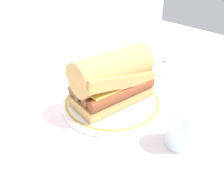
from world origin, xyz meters
TOP-DOWN VIEW (x-y plane):
  - ground_plane at (0.00, 0.00)m, footprint 1.50×1.50m
  - plate at (-0.02, -0.02)m, footprint 0.27×0.27m
  - sausage_sandwich at (-0.02, -0.02)m, footprint 0.21×0.13m
  - drinking_glass at (-0.01, -0.23)m, footprint 0.06×0.06m
  - salt_shaker at (0.22, -0.02)m, footprint 0.03×0.03m

SIDE VIEW (x-z plane):
  - ground_plane at x=0.00m, z-range 0.00..0.00m
  - plate at x=-0.02m, z-range 0.00..0.02m
  - salt_shaker at x=0.22m, z-range 0.00..0.07m
  - drinking_glass at x=-0.01m, z-range -0.01..0.08m
  - sausage_sandwich at x=-0.02m, z-range 0.01..0.15m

